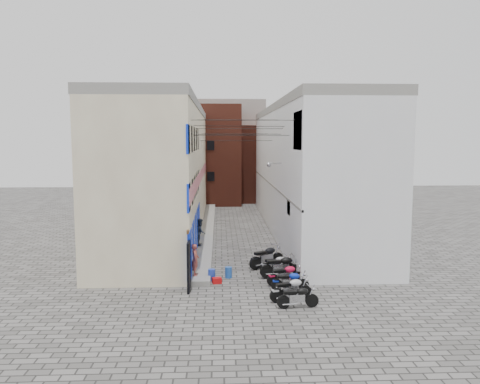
{
  "coord_description": "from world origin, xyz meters",
  "views": [
    {
      "loc": [
        -1.16,
        -20.42,
        6.6
      ],
      "look_at": [
        0.24,
        11.36,
        3.0
      ],
      "focal_mm": 35.0,
      "sensor_mm": 36.0,
      "label": 1
    }
  ],
  "objects": [
    {
      "name": "motorcycle_f",
      "position": [
        1.65,
        2.0,
        0.5
      ],
      "size": [
        1.79,
        0.78,
        1.0
      ],
      "primitive_type": null,
      "rotation": [
        0.0,
        0.0,
        -1.43
      ],
      "color": "#9E9EA2",
      "rests_on": "ground"
    },
    {
      "name": "motorcycle_d",
      "position": [
        1.83,
        0.1,
        0.53
      ],
      "size": [
        1.91,
        1.06,
        1.05
      ],
      "primitive_type": null,
      "rotation": [
        0.0,
        0.0,
        -1.29
      ],
      "color": "#B80D33",
      "rests_on": "ground"
    },
    {
      "name": "building_far_brick_right",
      "position": [
        3.0,
        30.0,
        4.0
      ],
      "size": [
        5.0,
        6.0,
        8.0
      ],
      "primitive_type": "cube",
      "color": "maroon",
      "rests_on": "ground"
    },
    {
      "name": "motorcycle_e",
      "position": [
        1.79,
        1.23,
        0.61
      ],
      "size": [
        2.17,
        0.89,
        1.22
      ],
      "primitive_type": null,
      "rotation": [
        0.0,
        0.0,
        -1.46
      ],
      "color": "black",
      "rests_on": "ground"
    },
    {
      "name": "building_right",
      "position": [
        5.0,
        13.0,
        4.51
      ],
      "size": [
        5.94,
        26.0,
        9.0
      ],
      "color": "white",
      "rests_on": "ground"
    },
    {
      "name": "motorcycle_g",
      "position": [
        1.26,
        3.08,
        0.62
      ],
      "size": [
        2.17,
        1.76,
        1.25
      ],
      "primitive_type": null,
      "rotation": [
        0.0,
        0.0,
        -0.98
      ],
      "color": "black",
      "rests_on": "ground"
    },
    {
      "name": "red_crate",
      "position": [
        -1.31,
        0.5,
        0.13
      ],
      "size": [
        0.48,
        0.4,
        0.26
      ],
      "primitive_type": "cube",
      "rotation": [
        0.0,
        0.0,
        0.23
      ],
      "color": "#B90D0F",
      "rests_on": "ground"
    },
    {
      "name": "building_far_concrete",
      "position": [
        0.0,
        34.0,
        5.5
      ],
      "size": [
        8.0,
        5.0,
        11.0
      ],
      "primitive_type": "cube",
      "color": "gray",
      "rests_on": "ground"
    },
    {
      "name": "motorcycle_b",
      "position": [
        1.75,
        -1.98,
        0.54
      ],
      "size": [
        1.96,
        1.1,
        1.08
      ],
      "primitive_type": null,
      "rotation": [
        0.0,
        0.0,
        -1.28
      ],
      "color": "#ADADB1",
      "rests_on": "ground"
    },
    {
      "name": "plinth",
      "position": [
        -2.05,
        13.0,
        0.12
      ],
      "size": [
        0.9,
        26.0,
        0.25
      ],
      "primitive_type": "cube",
      "color": "gray",
      "rests_on": "ground"
    },
    {
      "name": "motorcycle_c",
      "position": [
        1.9,
        -0.74,
        0.49
      ],
      "size": [
        1.69,
        0.56,
        0.97
      ],
      "primitive_type": null,
      "rotation": [
        0.0,
        0.0,
        -1.55
      ],
      "color": "#0B24A6",
      "rests_on": "ground"
    },
    {
      "name": "far_shopfront",
      "position": [
        0.0,
        25.2,
        1.2
      ],
      "size": [
        2.0,
        0.3,
        2.4
      ],
      "primitive_type": "cube",
      "color": "black",
      "rests_on": "ground"
    },
    {
      "name": "overhead_wires",
      "position": [
        0.0,
        7.64,
        7.12
      ],
      "size": [
        5.8,
        13.02,
        1.32
      ],
      "color": "black",
      "rests_on": "ground"
    },
    {
      "name": "building_left",
      "position": [
        -4.98,
        12.95,
        4.5
      ],
      "size": [
        5.1,
        27.0,
        9.0
      ],
      "color": "beige",
      "rests_on": "ground"
    },
    {
      "name": "person_b",
      "position": [
        -2.33,
        7.28,
        1.06
      ],
      "size": [
        0.64,
        0.81,
        1.61
      ],
      "primitive_type": "imported",
      "rotation": [
        0.0,
        0.0,
        1.53
      ],
      "color": "#2C3542",
      "rests_on": "plinth"
    },
    {
      "name": "building_far_brick_left",
      "position": [
        -2.0,
        28.0,
        5.0
      ],
      "size": [
        6.0,
        6.0,
        10.0
      ],
      "primitive_type": "cube",
      "color": "maroon",
      "rests_on": "ground"
    },
    {
      "name": "motorcycle_a",
      "position": [
        1.89,
        -2.79,
        0.49
      ],
      "size": [
        1.73,
        0.69,
        0.97
      ],
      "primitive_type": null,
      "rotation": [
        0.0,
        0.0,
        -1.47
      ],
      "color": "black",
      "rests_on": "ground"
    },
    {
      "name": "ground",
      "position": [
        0.0,
        0.0,
        0.0
      ],
      "size": [
        90.0,
        90.0,
        0.0
      ],
      "primitive_type": "plane",
      "color": "#4E4C4A",
      "rests_on": "ground"
    },
    {
      "name": "water_jug_far",
      "position": [
        -0.75,
        1.36,
        0.26
      ],
      "size": [
        0.36,
        0.36,
        0.52
      ],
      "primitive_type": "cylinder",
      "rotation": [
        0.0,
        0.0,
        -0.07
      ],
      "color": "#2252AB",
      "rests_on": "ground"
    },
    {
      "name": "water_jug_near",
      "position": [
        -1.55,
        0.98,
        0.26
      ],
      "size": [
        0.35,
        0.35,
        0.53
      ],
      "primitive_type": "cylinder",
      "rotation": [
        0.0,
        0.0,
        -0.03
      ],
      "color": "#2441B7",
      "rests_on": "ground"
    },
    {
      "name": "person_a",
      "position": [
        -2.32,
        1.0,
        1.0
      ],
      "size": [
        0.36,
        0.55,
        1.49
      ],
      "primitive_type": "imported",
      "rotation": [
        0.0,
        0.0,
        1.58
      ],
      "color": "#9C4439",
      "rests_on": "plinth"
    }
  ]
}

